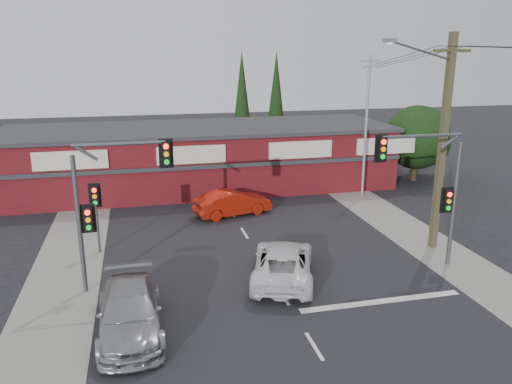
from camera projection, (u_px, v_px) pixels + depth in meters
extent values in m
plane|color=black|center=(282.00, 294.00, 19.56)|extent=(120.00, 120.00, 0.00)
cube|color=black|center=(253.00, 247.00, 24.24)|extent=(14.00, 70.00, 0.01)
cube|color=gray|center=(68.00, 263.00, 22.34)|extent=(3.00, 70.00, 0.02)
cube|color=gray|center=(411.00, 233.00, 26.14)|extent=(3.00, 70.00, 0.02)
cube|color=silver|center=(381.00, 301.00, 18.94)|extent=(6.50, 0.35, 0.01)
imported|color=silver|center=(283.00, 263.00, 20.68)|extent=(3.92, 5.69, 1.44)
imported|color=#989B9D|center=(130.00, 312.00, 16.72)|extent=(2.16, 5.18, 1.50)
imported|color=#A4180A|center=(233.00, 203.00, 28.84)|extent=(4.70, 2.64, 1.47)
cube|color=silver|center=(314.00, 346.00, 16.06)|extent=(0.12, 1.60, 0.01)
cube|color=silver|center=(283.00, 295.00, 19.39)|extent=(0.12, 1.60, 0.01)
cube|color=silver|center=(261.00, 260.00, 22.73)|extent=(0.12, 1.60, 0.01)
cube|color=silver|center=(244.00, 233.00, 26.07)|extent=(0.12, 1.60, 0.01)
cube|color=silver|center=(232.00, 212.00, 29.41)|extent=(0.12, 1.60, 0.01)
cube|color=#501015|center=(200.00, 158.00, 34.71)|extent=(26.00, 8.00, 4.00)
cube|color=#2D2D30|center=(199.00, 128.00, 34.14)|extent=(26.40, 8.40, 0.25)
cube|color=beige|center=(70.00, 160.00, 28.83)|extent=(4.20, 0.12, 1.10)
cube|color=beige|center=(191.00, 155.00, 30.40)|extent=(4.20, 0.12, 1.10)
cube|color=beige|center=(301.00, 150.00, 31.97)|extent=(4.20, 0.12, 1.10)
cube|color=beige|center=(386.00, 146.00, 33.31)|extent=(4.20, 0.12, 1.10)
cube|color=#2D2D30|center=(208.00, 167.00, 30.79)|extent=(26.00, 0.15, 0.25)
cylinder|color=#2D2116|center=(414.00, 168.00, 36.61)|extent=(0.50, 0.50, 1.80)
sphere|color=black|center=(417.00, 137.00, 35.98)|extent=(4.60, 4.60, 4.60)
sphere|color=black|center=(427.00, 144.00, 37.44)|extent=(3.40, 3.40, 3.40)
sphere|color=black|center=(390.00, 147.00, 37.25)|extent=(2.80, 2.80, 2.80)
cylinder|color=#2D2116|center=(242.00, 151.00, 42.54)|extent=(0.24, 0.24, 2.00)
cone|color=black|center=(242.00, 97.00, 41.32)|extent=(1.80, 1.80, 7.50)
cylinder|color=#2D2116|center=(276.00, 145.00, 45.20)|extent=(0.24, 0.24, 2.00)
cone|color=black|center=(276.00, 95.00, 43.98)|extent=(1.80, 1.80, 7.50)
cylinder|color=#47494C|center=(79.00, 226.00, 19.01)|extent=(0.18, 0.18, 5.50)
cylinder|color=#47494C|center=(119.00, 144.00, 18.55)|extent=(3.40, 0.14, 0.14)
cylinder|color=#47494C|center=(87.00, 153.00, 18.37)|extent=(0.82, 0.14, 0.63)
cube|color=black|center=(166.00, 154.00, 19.06)|extent=(0.32, 0.22, 0.95)
cube|color=black|center=(166.00, 153.00, 19.12)|extent=(0.55, 0.04, 1.15)
cylinder|color=#FF0C07|center=(166.00, 146.00, 18.85)|extent=(0.20, 0.06, 0.20)
cylinder|color=orange|center=(166.00, 154.00, 18.93)|extent=(0.20, 0.06, 0.20)
cylinder|color=#0CE526|center=(167.00, 162.00, 19.01)|extent=(0.20, 0.06, 0.20)
cube|color=black|center=(88.00, 219.00, 19.02)|extent=(0.32, 0.22, 0.95)
cube|color=black|center=(88.00, 218.00, 19.09)|extent=(0.55, 0.04, 1.15)
cylinder|color=#FF0C07|center=(87.00, 213.00, 18.82)|extent=(0.20, 0.06, 0.20)
cylinder|color=orange|center=(88.00, 220.00, 18.90)|extent=(0.20, 0.06, 0.20)
cylinder|color=#0CE526|center=(89.00, 228.00, 18.98)|extent=(0.20, 0.06, 0.20)
cylinder|color=#47494C|center=(454.00, 205.00, 21.54)|extent=(0.18, 0.18, 5.50)
cylinder|color=#47494C|center=(423.00, 136.00, 20.30)|extent=(3.60, 0.14, 0.14)
cylinder|color=#47494C|center=(450.00, 142.00, 20.66)|extent=(0.82, 0.14, 0.63)
cube|color=black|center=(382.00, 149.00, 20.02)|extent=(0.32, 0.22, 0.95)
cube|color=black|center=(381.00, 148.00, 20.09)|extent=(0.55, 0.04, 1.15)
cylinder|color=#FF0C07|center=(384.00, 142.00, 19.82)|extent=(0.20, 0.06, 0.20)
cylinder|color=orange|center=(383.00, 149.00, 19.90)|extent=(0.20, 0.06, 0.20)
cylinder|color=#0CE526|center=(383.00, 157.00, 19.98)|extent=(0.20, 0.06, 0.20)
cube|color=black|center=(447.00, 200.00, 21.40)|extent=(0.32, 0.22, 0.95)
cube|color=black|center=(446.00, 200.00, 21.46)|extent=(0.55, 0.04, 1.15)
cylinder|color=#FF0C07|center=(450.00, 195.00, 21.19)|extent=(0.20, 0.06, 0.20)
cylinder|color=orange|center=(449.00, 201.00, 21.28)|extent=(0.20, 0.06, 0.20)
cylinder|color=#0CE526|center=(448.00, 208.00, 21.36)|extent=(0.20, 0.06, 0.20)
cylinder|color=#47494C|center=(97.00, 223.00, 23.16)|extent=(0.12, 0.12, 3.00)
cube|color=black|center=(95.00, 196.00, 22.81)|extent=(0.32, 0.22, 0.95)
cube|color=black|center=(95.00, 195.00, 22.88)|extent=(0.55, 0.04, 1.15)
cylinder|color=#FF0C07|center=(94.00, 190.00, 22.61)|extent=(0.20, 0.06, 0.20)
cylinder|color=orange|center=(95.00, 197.00, 22.69)|extent=(0.20, 0.06, 0.20)
cylinder|color=#0CE526|center=(95.00, 203.00, 22.77)|extent=(0.20, 0.06, 0.20)
cube|color=#494629|center=(442.00, 145.00, 22.92)|extent=(0.30, 0.30, 10.00)
cube|color=#494629|center=(452.00, 51.00, 21.78)|extent=(1.80, 0.14, 0.14)
cylinder|color=#47494C|center=(421.00, 51.00, 21.28)|extent=(3.23, 0.39, 0.89)
cube|color=slate|center=(389.00, 41.00, 20.67)|extent=(0.55, 0.25, 0.18)
cylinder|color=silver|center=(389.00, 43.00, 20.70)|extent=(0.28, 0.28, 0.05)
cylinder|color=gray|center=(366.00, 128.00, 31.59)|extent=(0.16, 0.16, 9.00)
cube|color=gray|center=(370.00, 61.00, 30.48)|extent=(1.20, 0.10, 0.10)
cylinder|color=black|center=(394.00, 59.00, 26.02)|extent=(0.73, 9.01, 1.22)
cylinder|color=black|center=(404.00, 59.00, 26.16)|extent=(0.52, 9.00, 1.22)
cylinder|color=black|center=(414.00, 59.00, 26.29)|extent=(0.31, 9.00, 1.22)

